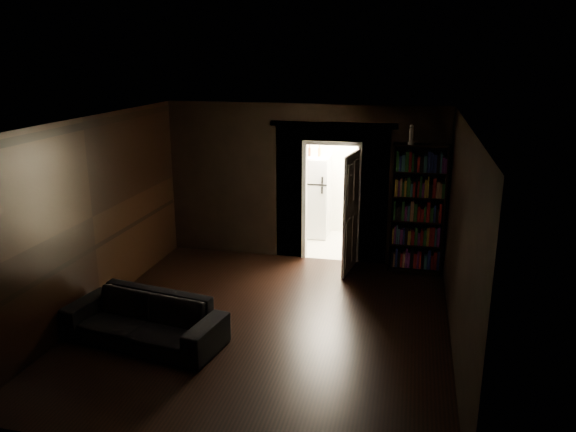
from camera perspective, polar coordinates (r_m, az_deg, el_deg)
name	(u,v)px	position (r m, az deg, el deg)	size (l,w,h in m)	color
ground	(264,325)	(7.94, -2.41, -10.96)	(5.50, 5.50, 0.00)	black
room_walls	(281,189)	(8.34, -0.70, 2.73)	(5.02, 5.61, 2.84)	black
kitchen_alcove	(339,182)	(11.04, 5.25, 3.50)	(2.20, 1.80, 2.60)	beige
sofa	(144,313)	(7.58, -14.44, -9.48)	(2.10, 0.91, 0.81)	black
bookshelf	(417,209)	(9.70, 13.00, 0.70)	(0.90, 0.32, 2.20)	black
refrigerator	(311,196)	(11.45, 2.38, 2.03)	(0.74, 0.68, 1.65)	silver
door	(351,213)	(9.54, 6.40, 0.28)	(0.85, 0.05, 2.05)	white
figurine	(411,135)	(9.37, 12.42, 8.08)	(0.11, 0.11, 0.32)	silver
bottles	(309,150)	(11.26, 2.19, 6.70)	(0.58, 0.07, 0.24)	black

